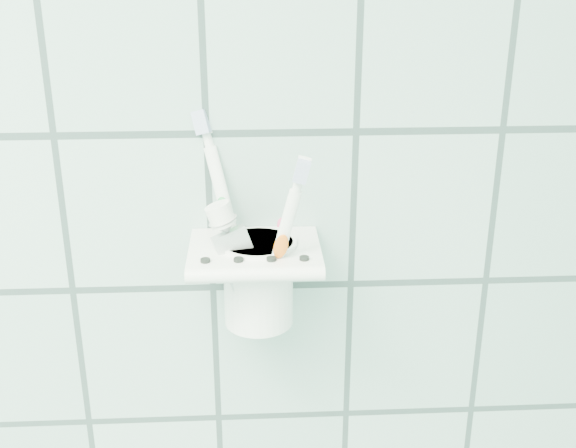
{
  "coord_description": "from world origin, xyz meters",
  "views": [
    {
      "loc": [
        0.64,
        0.5,
        1.6
      ],
      "look_at": [
        0.67,
        1.1,
        1.36
      ],
      "focal_mm": 45.0,
      "sensor_mm": 36.0,
      "label": 1
    }
  ],
  "objects_px": {
    "toothbrush_orange": "(258,237)",
    "toothbrush_pink": "(250,216)",
    "holder_bracket": "(255,254)",
    "toothbrush_blue": "(257,226)",
    "toothpaste_tube": "(263,253)",
    "cup": "(258,278)"
  },
  "relations": [
    {
      "from": "cup",
      "to": "toothbrush_orange",
      "type": "bearing_deg",
      "value": -89.17
    },
    {
      "from": "toothbrush_pink",
      "to": "toothpaste_tube",
      "type": "distance_m",
      "value": 0.04
    },
    {
      "from": "toothbrush_blue",
      "to": "toothbrush_orange",
      "type": "xyz_separation_m",
      "value": [
        0.0,
        -0.03,
        0.0
      ]
    },
    {
      "from": "toothbrush_orange",
      "to": "toothbrush_pink",
      "type": "bearing_deg",
      "value": 112.16
    },
    {
      "from": "toothbrush_blue",
      "to": "toothbrush_orange",
      "type": "bearing_deg",
      "value": -89.17
    },
    {
      "from": "toothbrush_blue",
      "to": "holder_bracket",
      "type": "bearing_deg",
      "value": -99.44
    },
    {
      "from": "cup",
      "to": "toothbrush_orange",
      "type": "relative_size",
      "value": 0.48
    },
    {
      "from": "toothbrush_blue",
      "to": "toothbrush_orange",
      "type": "distance_m",
      "value": 0.03
    },
    {
      "from": "holder_bracket",
      "to": "toothbrush_orange",
      "type": "relative_size",
      "value": 0.69
    },
    {
      "from": "holder_bracket",
      "to": "toothbrush_blue",
      "type": "bearing_deg",
      "value": 80.07
    },
    {
      "from": "holder_bracket",
      "to": "toothpaste_tube",
      "type": "relative_size",
      "value": 0.9
    },
    {
      "from": "cup",
      "to": "toothbrush_orange",
      "type": "distance_m",
      "value": 0.06
    },
    {
      "from": "toothpaste_tube",
      "to": "toothbrush_pink",
      "type": "bearing_deg",
      "value": 103.21
    },
    {
      "from": "holder_bracket",
      "to": "toothpaste_tube",
      "type": "distance_m",
      "value": 0.02
    },
    {
      "from": "holder_bracket",
      "to": "toothbrush_blue",
      "type": "distance_m",
      "value": 0.03
    },
    {
      "from": "toothpaste_tube",
      "to": "toothbrush_orange",
      "type": "bearing_deg",
      "value": -161.17
    },
    {
      "from": "cup",
      "to": "toothpaste_tube",
      "type": "bearing_deg",
      "value": -75.23
    },
    {
      "from": "toothbrush_orange",
      "to": "cup",
      "type": "bearing_deg",
      "value": 95.47
    },
    {
      "from": "holder_bracket",
      "to": "toothpaste_tube",
      "type": "bearing_deg",
      "value": -58.95
    },
    {
      "from": "holder_bracket",
      "to": "toothbrush_blue",
      "type": "height_order",
      "value": "toothbrush_blue"
    },
    {
      "from": "toothpaste_tube",
      "to": "toothbrush_blue",
      "type": "bearing_deg",
      "value": 81.26
    },
    {
      "from": "toothbrush_pink",
      "to": "toothpaste_tube",
      "type": "bearing_deg",
      "value": -47.07
    }
  ]
}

